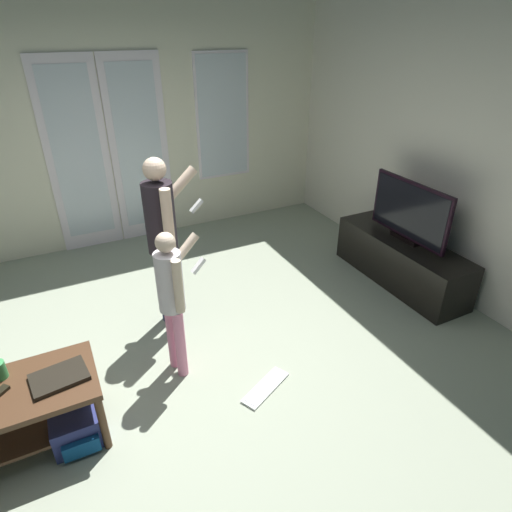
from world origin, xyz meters
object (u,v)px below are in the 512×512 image
at_px(person_adult, 163,232).
at_px(backpack, 79,433).
at_px(laptop_closed, 59,377).
at_px(tv_stand, 401,261).
at_px(person_child, 172,293).
at_px(coffee_table, 5,410).
at_px(flat_screen_tv, 410,212).
at_px(loose_keyboard, 266,387).

height_order(person_adult, backpack, person_adult).
relative_size(backpack, laptop_closed, 0.97).
distance_m(tv_stand, person_child, 2.52).
distance_m(coffee_table, laptop_closed, 0.36).
relative_size(flat_screen_tv, person_adult, 0.63).
relative_size(person_adult, person_child, 1.29).
relative_size(person_adult, laptop_closed, 4.69).
bearing_deg(backpack, coffee_table, 156.21).
bearing_deg(coffee_table, tv_stand, 7.28).
height_order(coffee_table, flat_screen_tv, flat_screen_tv).
distance_m(flat_screen_tv, laptop_closed, 3.33).
bearing_deg(backpack, loose_keyboard, -4.51).
xyz_separation_m(person_adult, person_child, (-0.12, -0.59, -0.20)).
relative_size(person_child, laptop_closed, 3.65).
distance_m(coffee_table, loose_keyboard, 1.71).
relative_size(flat_screen_tv, laptop_closed, 2.94).
relative_size(tv_stand, person_child, 1.27).
xyz_separation_m(coffee_table, loose_keyboard, (1.65, -0.26, -0.33)).
distance_m(person_adult, backpack, 1.57).
relative_size(backpack, loose_keyboard, 0.70).
bearing_deg(person_child, loose_keyboard, -44.76).
bearing_deg(coffee_table, person_adult, 32.88).
height_order(person_adult, loose_keyboard, person_adult).
bearing_deg(person_child, backpack, -153.53).
distance_m(flat_screen_tv, loose_keyboard, 2.23).
xyz_separation_m(backpack, laptop_closed, (-0.03, 0.14, 0.38)).
bearing_deg(backpack, person_adult, 47.11).
relative_size(flat_screen_tv, loose_keyboard, 2.12).
xyz_separation_m(flat_screen_tv, loose_keyboard, (-1.96, -0.73, -0.78)).
bearing_deg(tv_stand, loose_keyboard, -159.76).
bearing_deg(laptop_closed, backpack, -86.08).
height_order(coffee_table, backpack, coffee_table).
bearing_deg(person_child, flat_screen_tv, 5.37).
distance_m(backpack, loose_keyboard, 1.30).
distance_m(tv_stand, backpack, 3.31).
bearing_deg(person_adult, backpack, -132.89).
bearing_deg(coffee_table, backpack, -23.79).
bearing_deg(person_child, laptop_closed, -162.69).
bearing_deg(laptop_closed, tv_stand, 0.65).
bearing_deg(tv_stand, flat_screen_tv, 114.28).
distance_m(person_child, laptop_closed, 0.89).
bearing_deg(tv_stand, person_adult, 171.16).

